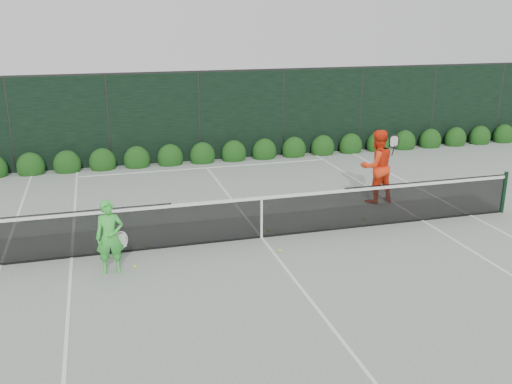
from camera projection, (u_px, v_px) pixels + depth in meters
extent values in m
plane|color=gray|center=(261.00, 238.00, 12.91)|extent=(80.00, 80.00, 0.00)
cylinder|color=#10321B|center=(504.00, 192.00, 14.41)|extent=(0.10, 0.10, 1.07)
cube|color=black|center=(65.00, 236.00, 11.67)|extent=(4.40, 0.01, 1.02)
cube|color=black|center=(262.00, 218.00, 12.77)|extent=(4.00, 0.01, 0.96)
cube|color=black|center=(427.00, 201.00, 13.85)|extent=(4.40, 0.01, 1.02)
cube|color=white|center=(262.00, 198.00, 12.63)|extent=(12.80, 0.03, 0.07)
cube|color=black|center=(261.00, 237.00, 12.90)|extent=(12.80, 0.02, 0.04)
cube|color=white|center=(262.00, 219.00, 12.77)|extent=(0.05, 0.03, 0.91)
imported|color=green|center=(110.00, 237.00, 10.99)|extent=(0.54, 0.36, 1.47)
torus|color=beige|center=(121.00, 240.00, 11.17)|extent=(0.30, 0.12, 0.30)
cylinder|color=black|center=(121.00, 252.00, 11.25)|extent=(0.10, 0.03, 0.30)
imported|color=#FF3B15|center=(377.00, 166.00, 15.12)|extent=(1.02, 0.83, 1.97)
torus|color=black|center=(394.00, 141.00, 14.82)|extent=(0.30, 0.03, 0.30)
cylinder|color=black|center=(393.00, 150.00, 14.89)|extent=(0.10, 0.03, 0.30)
cube|color=white|center=(1.00, 265.00, 11.48)|extent=(0.06, 23.77, 0.01)
cube|color=white|center=(470.00, 215.00, 14.33)|extent=(0.06, 23.77, 0.01)
cube|color=white|center=(72.00, 258.00, 11.84)|extent=(0.06, 23.77, 0.01)
cube|color=white|center=(422.00, 220.00, 13.98)|extent=(0.06, 23.77, 0.01)
cube|color=white|center=(182.00, 135.00, 23.82)|extent=(11.03, 0.06, 0.01)
cube|color=white|center=(207.00, 168.00, 18.79)|extent=(8.23, 0.06, 0.01)
cube|color=white|center=(261.00, 237.00, 12.91)|extent=(0.06, 12.80, 0.01)
cube|color=black|center=(200.00, 117.00, 19.35)|extent=(32.00, 0.06, 3.00)
cube|color=#262826|center=(198.00, 71.00, 18.90)|extent=(32.00, 0.06, 0.06)
cylinder|color=#262826|center=(10.00, 126.00, 17.79)|extent=(0.08, 0.08, 3.00)
cylinder|color=#262826|center=(109.00, 122.00, 18.57)|extent=(0.08, 0.08, 3.00)
cylinder|color=#262826|center=(200.00, 117.00, 19.35)|extent=(0.08, 0.08, 3.00)
cylinder|color=#262826|center=(283.00, 113.00, 20.13)|extent=(0.08, 0.08, 3.00)
cylinder|color=#262826|center=(361.00, 110.00, 20.91)|extent=(0.08, 0.08, 3.00)
cylinder|color=#262826|center=(433.00, 106.00, 21.69)|extent=(0.08, 0.08, 3.00)
cylinder|color=#262826|center=(500.00, 103.00, 22.47)|extent=(0.08, 0.08, 3.00)
ellipsoid|color=#10340E|center=(31.00, 167.00, 17.98)|extent=(0.86, 0.65, 0.94)
ellipsoid|color=#10340E|center=(67.00, 165.00, 18.26)|extent=(0.86, 0.65, 0.94)
ellipsoid|color=#10340E|center=(103.00, 162.00, 18.55)|extent=(0.86, 0.65, 0.94)
ellipsoid|color=#10340E|center=(137.00, 160.00, 18.83)|extent=(0.86, 0.65, 0.94)
ellipsoid|color=#10340E|center=(170.00, 158.00, 19.12)|extent=(0.86, 0.65, 0.94)
ellipsoid|color=#10340E|center=(203.00, 156.00, 19.41)|extent=(0.86, 0.65, 0.94)
ellipsoid|color=#10340E|center=(234.00, 154.00, 19.69)|extent=(0.86, 0.65, 0.94)
ellipsoid|color=#10340E|center=(264.00, 152.00, 19.98)|extent=(0.86, 0.65, 0.94)
ellipsoid|color=#10340E|center=(294.00, 150.00, 20.26)|extent=(0.86, 0.65, 0.94)
ellipsoid|color=#10340E|center=(323.00, 148.00, 20.55)|extent=(0.86, 0.65, 0.94)
ellipsoid|color=#10340E|center=(351.00, 146.00, 20.84)|extent=(0.86, 0.65, 0.94)
ellipsoid|color=#10340E|center=(378.00, 144.00, 21.12)|extent=(0.86, 0.65, 0.94)
ellipsoid|color=#10340E|center=(404.00, 143.00, 21.41)|extent=(0.86, 0.65, 0.94)
ellipsoid|color=#10340E|center=(430.00, 141.00, 21.69)|extent=(0.86, 0.65, 0.94)
ellipsoid|color=#10340E|center=(455.00, 139.00, 21.98)|extent=(0.86, 0.65, 0.94)
ellipsoid|color=#10340E|center=(480.00, 138.00, 22.27)|extent=(0.86, 0.65, 0.94)
ellipsoid|color=#10340E|center=(504.00, 136.00, 22.55)|extent=(0.86, 0.65, 0.94)
sphere|color=#CCF336|center=(280.00, 251.00, 12.12)|extent=(0.07, 0.07, 0.07)
sphere|color=#CCF336|center=(135.00, 267.00, 11.35)|extent=(0.07, 0.07, 0.07)
sphere|color=#CCF336|center=(145.00, 248.00, 12.26)|extent=(0.07, 0.07, 0.07)
sphere|color=#CCF336|center=(268.00, 230.00, 13.28)|extent=(0.07, 0.07, 0.07)
sphere|color=#CCF336|center=(363.00, 219.00, 14.02)|extent=(0.07, 0.07, 0.07)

